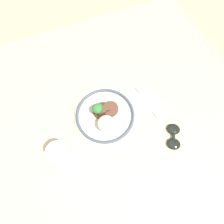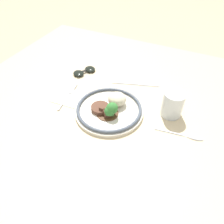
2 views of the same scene
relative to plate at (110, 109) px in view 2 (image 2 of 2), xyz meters
The scene contains 9 objects.
ground_plane 0.07m from the plate, 45.65° to the left, with size 8.00×8.00×0.00m, color tan.
dining_table 0.05m from the plate, 45.65° to the left, with size 1.33×1.18×0.05m.
napkin 0.19m from the plate, behind, with size 0.13×0.11×0.00m.
plate is the anchor object (origin of this frame).
juice_glass 0.23m from the plate, 23.22° to the left, with size 0.08×0.08×0.10m.
fork 0.20m from the plate, behind, with size 0.04×0.17×0.00m.
knife 0.21m from the plate, 81.38° to the left, with size 0.20×0.08×0.00m.
spoon 0.30m from the plate, ahead, with size 0.16×0.03×0.01m.
sunglasses 0.29m from the plate, 139.89° to the left, with size 0.10×0.12×0.02m.
Camera 2 is at (0.25, -0.56, 0.63)m, focal length 35.00 mm.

